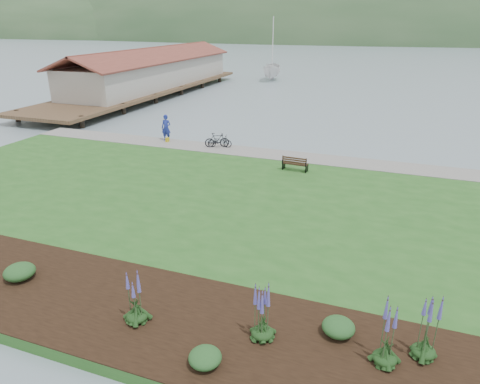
% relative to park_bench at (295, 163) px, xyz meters
% --- Properties ---
extents(ground, '(600.00, 600.00, 0.00)m').
position_rel_park_bench_xyz_m(ground, '(-3.07, -4.26, -0.84)').
color(ground, gray).
rests_on(ground, ground).
extents(lawn, '(34.00, 20.00, 0.40)m').
position_rel_park_bench_xyz_m(lawn, '(-3.07, -6.26, -0.64)').
color(lawn, '#255B20').
rests_on(lawn, ground).
extents(shoreline_path, '(34.00, 2.20, 0.03)m').
position_rel_park_bench_xyz_m(shoreline_path, '(-3.07, 2.64, -0.42)').
color(shoreline_path, gray).
rests_on(shoreline_path, lawn).
extents(garden_bed, '(24.00, 4.40, 0.04)m').
position_rel_park_bench_xyz_m(garden_bed, '(-0.07, -14.06, -0.42)').
color(garden_bed, black).
rests_on(garden_bed, lawn).
extents(far_hillside, '(580.00, 80.00, 38.00)m').
position_rel_park_bench_xyz_m(far_hillside, '(16.93, 165.74, -0.84)').
color(far_hillside, '#31542F').
rests_on(far_hillside, ground).
extents(pier_pavilion, '(8.00, 36.00, 5.40)m').
position_rel_park_bench_xyz_m(pier_pavilion, '(-23.07, 23.26, 1.80)').
color(pier_pavilion, '#4C3826').
rests_on(pier_pavilion, ground).
extents(park_bench, '(1.46, 0.67, 0.88)m').
position_rel_park_bench_xyz_m(park_bench, '(0.00, 0.00, 0.00)').
color(park_bench, black).
rests_on(park_bench, lawn).
extents(person, '(0.84, 0.62, 2.20)m').
position_rel_park_bench_xyz_m(person, '(-10.11, 3.24, 0.66)').
color(person, '#202E97').
rests_on(person, lawn).
extents(bicycle_a, '(0.99, 1.72, 0.85)m').
position_rel_park_bench_xyz_m(bicycle_a, '(-5.88, 2.94, -0.01)').
color(bicycle_a, black).
rests_on(bicycle_a, lawn).
extents(bicycle_b, '(1.16, 1.69, 0.99)m').
position_rel_park_bench_xyz_m(bicycle_b, '(-6.08, 2.94, 0.06)').
color(bicycle_b, black).
rests_on(bicycle_b, lawn).
extents(sailboat, '(12.39, 12.55, 28.24)m').
position_rel_park_bench_xyz_m(sailboat, '(-12.97, 40.10, -0.84)').
color(sailboat, silver).
rests_on(sailboat, ground).
extents(pannier, '(0.20, 0.30, 0.32)m').
position_rel_park_bench_xyz_m(pannier, '(-9.90, 2.94, -0.28)').
color(pannier, gold).
rests_on(pannier, lawn).
extents(echium_0, '(0.62, 0.62, 1.80)m').
position_rel_park_bench_xyz_m(echium_0, '(-1.17, -14.52, 0.31)').
color(echium_0, '#143413').
rests_on(echium_0, garden_bed).
extents(echium_1, '(0.62, 0.62, 1.93)m').
position_rel_park_bench_xyz_m(echium_1, '(2.41, -13.95, 0.41)').
color(echium_1, '#143413').
rests_on(echium_1, garden_bed).
extents(echium_2, '(0.62, 0.62, 1.89)m').
position_rel_park_bench_xyz_m(echium_2, '(5.58, -13.78, 0.30)').
color(echium_2, '#143413').
rests_on(echium_2, garden_bed).
extents(echium_3, '(0.62, 0.62, 2.29)m').
position_rel_park_bench_xyz_m(echium_3, '(6.50, -13.19, 0.54)').
color(echium_3, '#143413').
rests_on(echium_3, garden_bed).
extents(shrub_0, '(1.01, 1.01, 0.50)m').
position_rel_park_bench_xyz_m(shrub_0, '(-6.04, -14.00, -0.15)').
color(shrub_0, '#1E4C21').
rests_on(shrub_0, garden_bed).
extents(shrub_1, '(0.84, 0.84, 0.42)m').
position_rel_park_bench_xyz_m(shrub_1, '(1.36, -15.38, -0.19)').
color(shrub_1, '#1E4C21').
rests_on(shrub_1, garden_bed).
extents(shrub_2, '(0.91, 0.91, 0.45)m').
position_rel_park_bench_xyz_m(shrub_2, '(4.33, -13.10, -0.17)').
color(shrub_2, '#1E4C21').
rests_on(shrub_2, garden_bed).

